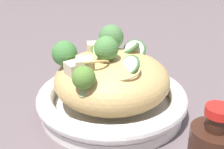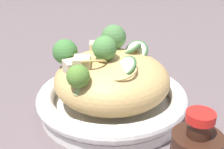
# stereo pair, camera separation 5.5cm
# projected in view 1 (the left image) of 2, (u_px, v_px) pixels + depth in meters

# --- Properties ---
(ground_plane) EXTENTS (3.00, 3.00, 0.00)m
(ground_plane) POSITION_uv_depth(u_px,v_px,m) (112.00, 112.00, 0.58)
(ground_plane) COLOR #5D5052
(serving_bowl) EXTENTS (0.29, 0.29, 0.05)m
(serving_bowl) POSITION_uv_depth(u_px,v_px,m) (112.00, 100.00, 0.57)
(serving_bowl) COLOR white
(serving_bowl) RESTS_ON ground_plane
(noodle_heap) EXTENTS (0.22, 0.22, 0.11)m
(noodle_heap) POSITION_uv_depth(u_px,v_px,m) (112.00, 79.00, 0.55)
(noodle_heap) COLOR tan
(noodle_heap) RESTS_ON serving_bowl
(broccoli_florets) EXTENTS (0.17, 0.14, 0.08)m
(broccoli_florets) POSITION_uv_depth(u_px,v_px,m) (93.00, 51.00, 0.52)
(broccoli_florets) COLOR #91AF70
(broccoli_florets) RESTS_ON serving_bowl
(carrot_coins) EXTENTS (0.14, 0.06, 0.03)m
(carrot_coins) POSITION_uv_depth(u_px,v_px,m) (109.00, 57.00, 0.53)
(carrot_coins) COLOR orange
(carrot_coins) RESTS_ON serving_bowl
(zucchini_slices) EXTENTS (0.12, 0.13, 0.04)m
(zucchini_slices) POSITION_uv_depth(u_px,v_px,m) (123.00, 52.00, 0.55)
(zucchini_slices) COLOR beige
(zucchini_slices) RESTS_ON serving_bowl
(chicken_chunks) EXTENTS (0.11, 0.09, 0.03)m
(chicken_chunks) POSITION_uv_depth(u_px,v_px,m) (84.00, 60.00, 0.52)
(chicken_chunks) COLOR beige
(chicken_chunks) RESTS_ON serving_bowl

